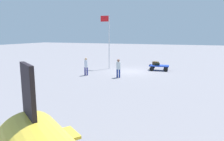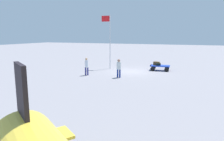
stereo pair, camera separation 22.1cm
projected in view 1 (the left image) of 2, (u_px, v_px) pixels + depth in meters
name	position (u px, v px, depth m)	size (l,w,h in m)	color
ground_plane	(131.00, 71.00, 21.94)	(120.00, 120.00, 0.00)	gray
luggage_cart	(159.00, 66.00, 22.42)	(2.14, 1.42, 0.56)	#1939B8
suitcase_tan	(157.00, 64.00, 22.26)	(0.56, 0.45, 0.25)	black
suitcase_maroon	(157.00, 64.00, 22.33)	(0.54, 0.42, 0.26)	#403619
suitcase_dark	(155.00, 63.00, 22.59)	(0.68, 0.54, 0.36)	#493519
worker_lead	(118.00, 67.00, 18.62)	(0.45, 0.45, 1.67)	navy
worker_trailing	(86.00, 65.00, 19.65)	(0.41, 0.41, 1.67)	navy
flagpole	(108.00, 37.00, 23.15)	(1.05, 0.10, 5.94)	silver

